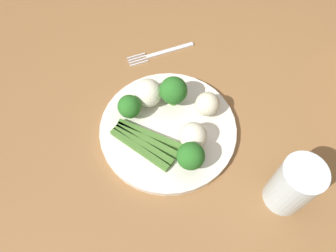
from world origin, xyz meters
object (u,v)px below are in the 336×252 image
cauliflower_back (193,136)px  cauliflower_near_fork (147,93)px  broccoli_outer_edge (173,91)px  broccoli_left (129,107)px  dining_table (154,144)px  asparagus_bundle (145,142)px  cauliflower_near_center (207,104)px  water_glass (293,186)px  broccoli_front_left (191,156)px  plate (168,129)px  fork (160,53)px

cauliflower_back → cauliflower_near_fork: (0.11, 0.07, 0.00)m
broccoli_outer_edge → broccoli_left: size_ratio=1.21×
dining_table → asparagus_bundle: bearing=156.7°
dining_table → asparagus_bundle: size_ratio=9.26×
cauliflower_back → dining_table: bearing=50.7°
cauliflower_near_center → water_glass: 0.22m
cauliflower_back → broccoli_front_left: bearing=162.5°
water_glass → broccoli_outer_edge: bearing=35.8°
broccoli_left → cauliflower_near_fork: (0.03, -0.04, -0.00)m
asparagus_bundle → cauliflower_back: size_ratio=2.56×
dining_table → broccoli_left: bearing=62.3°
broccoli_front_left → cauliflower_near_center: bearing=-26.9°
plate → water_glass: bearing=-132.4°
broccoli_left → cauliflower_near_fork: cauliflower_near_fork is taller
broccoli_front_left → cauliflower_back: (0.05, -0.01, -0.01)m
cauliflower_back → fork: bearing=6.2°
broccoli_left → water_glass: bearing=-129.2°
water_glass → broccoli_front_left: bearing=62.0°
fork → broccoli_outer_edge: bearing=80.5°
broccoli_front_left → water_glass: size_ratio=0.52×
dining_table → broccoli_front_left: size_ratio=19.80×
fork → plate: bearing=74.2°
broccoli_front_left → cauliflower_back: 0.05m
broccoli_outer_edge → water_glass: water_glass is taller
cauliflower_near_fork → cauliflower_near_center: bearing=-110.5°
plate → cauliflower_back: bearing=-134.2°
cauliflower_near_center → fork: (0.18, 0.07, -0.04)m
broccoli_front_left → cauliflower_near_fork: broccoli_front_left is taller
broccoli_outer_edge → cauliflower_near_center: 0.07m
asparagus_bundle → cauliflower_back: bearing=33.3°
plate → water_glass: water_glass is taller
broccoli_outer_edge → water_glass: 0.29m
broccoli_outer_edge → cauliflower_near_fork: (0.01, 0.05, -0.01)m
broccoli_front_left → cauliflower_near_fork: bearing=20.7°
fork → cauliflower_near_center: bearing=99.2°
dining_table → cauliflower_near_fork: size_ratio=21.58×
asparagus_bundle → broccoli_outer_edge: (0.09, -0.07, 0.03)m
dining_table → asparagus_bundle: (-0.05, 0.02, 0.11)m
dining_table → cauliflower_near_center: 0.18m
fork → water_glass: bearing=102.5°
plate → fork: bearing=-4.0°
broccoli_front_left → water_glass: 0.18m
dining_table → plate: plate is taller
broccoli_front_left → fork: 0.30m
asparagus_bundle → broccoli_left: 0.08m
broccoli_outer_edge → broccoli_front_left: size_ratio=1.09×
dining_table → plate: (-0.02, -0.03, 0.10)m
asparagus_bundle → cauliflower_near_fork: (0.10, -0.02, 0.02)m
cauliflower_back → cauliflower_near_center: bearing=-32.5°
fork → water_glass: (-0.38, -0.17, 0.06)m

